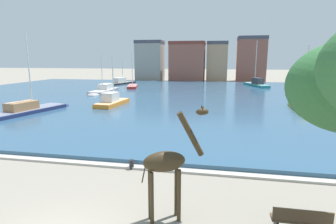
{
  "coord_description": "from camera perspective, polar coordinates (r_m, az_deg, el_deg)",
  "views": [
    {
      "loc": [
        4.79,
        -6.18,
        5.58
      ],
      "look_at": [
        1.51,
        10.83,
        2.2
      ],
      "focal_mm": 29.0,
      "sensor_mm": 36.0,
      "label": 1
    }
  ],
  "objects": [
    {
      "name": "sailboat_black",
      "position": [
        60.24,
        -9.53,
        6.09
      ],
      "size": [
        4.52,
        9.43,
        5.65
      ],
      "color": "black",
      "rests_on": "ground"
    },
    {
      "name": "sailboat_grey",
      "position": [
        44.61,
        -13.53,
        4.25
      ],
      "size": [
        2.34,
        8.89,
        6.3
      ],
      "color": "#939399",
      "rests_on": "ground"
    },
    {
      "name": "sailboat_teal",
      "position": [
        57.12,
        17.77,
        5.57
      ],
      "size": [
        4.61,
        9.66,
        9.15
      ],
      "color": "teal",
      "rests_on": "ground"
    },
    {
      "name": "townhouse_tall_gabled",
      "position": [
        70.53,
        10.29,
        10.37
      ],
      "size": [
        5.1,
        5.93,
        9.88
      ],
      "color": "tan",
      "rests_on": "ground"
    },
    {
      "name": "sailboat_navy",
      "position": [
        30.69,
        -26.57,
        0.37
      ],
      "size": [
        4.1,
        9.52,
        8.14
      ],
      "color": "navy",
      "rests_on": "ground"
    },
    {
      "name": "quay_edge_coping",
      "position": [
        14.71,
        -9.12,
        -11.16
      ],
      "size": [
        79.86,
        0.5,
        0.12
      ],
      "primitive_type": "cube",
      "color": "#ADA89E",
      "rests_on": "ground"
    },
    {
      "name": "townhouse_narrow_midrow",
      "position": [
        69.45,
        4.03,
        10.51
      ],
      "size": [
        8.81,
        5.23,
        9.89
      ],
      "color": "#8E5142",
      "rests_on": "ground"
    },
    {
      "name": "townhouse_wide_warehouse",
      "position": [
        72.24,
        -3.82,
        10.69
      ],
      "size": [
        6.93,
        5.47,
        10.29
      ],
      "color": "gray",
      "rests_on": "ground"
    },
    {
      "name": "sailboat_orange",
      "position": [
        32.42,
        -11.32,
        2.0
      ],
      "size": [
        2.33,
        6.5,
        5.95
      ],
      "color": "orange",
      "rests_on": "ground"
    },
    {
      "name": "park_bench",
      "position": [
        10.33,
        26.12,
        -19.73
      ],
      "size": [
        1.8,
        0.44,
        0.92
      ],
      "color": "brown",
      "rests_on": "ground"
    },
    {
      "name": "mooring_bollard",
      "position": [
        14.36,
        -7.67,
        -10.85
      ],
      "size": [
        0.24,
        0.24,
        0.5
      ],
      "primitive_type": "cylinder",
      "color": "#232326",
      "rests_on": "ground"
    },
    {
      "name": "sailboat_red",
      "position": [
        52.02,
        -7.44,
        5.27
      ],
      "size": [
        3.13,
        6.8,
        6.96
      ],
      "color": "red",
      "rests_on": "ground"
    },
    {
      "name": "townhouse_corner_house",
      "position": [
        71.91,
        17.05,
        10.54
      ],
      "size": [
        6.88,
        6.35,
        11.06
      ],
      "color": "#8E5142",
      "rests_on": "ground"
    },
    {
      "name": "giraffe_statue",
      "position": [
        9.4,
        -0.03,
        -10.76
      ],
      "size": [
        2.24,
        1.29,
        4.09
      ],
      "color": "#382B19",
      "rests_on": "ground"
    },
    {
      "name": "harbor_water",
      "position": [
        40.36,
        4.0,
        3.31
      ],
      "size": [
        79.86,
        53.4,
        0.34
      ],
      "primitive_type": "cube",
      "color": "#2D5170",
      "rests_on": "ground"
    },
    {
      "name": "sailboat_yellow",
      "position": [
        31.3,
        26.54,
        0.77
      ],
      "size": [
        2.08,
        8.26,
        6.93
      ],
      "color": "gold",
      "rests_on": "ground"
    }
  ]
}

